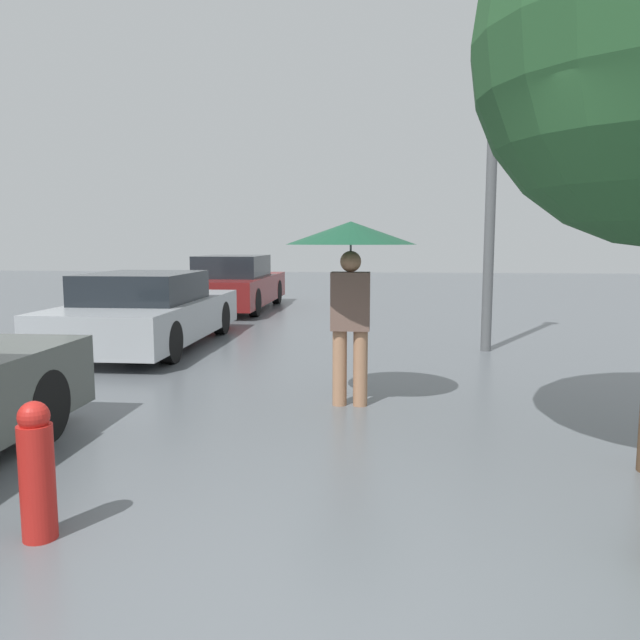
{
  "coord_description": "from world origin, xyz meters",
  "views": [
    {
      "loc": [
        0.27,
        -2.36,
        1.6
      ],
      "look_at": [
        -0.32,
        3.61,
        0.84
      ],
      "focal_mm": 35.0,
      "sensor_mm": 36.0,
      "label": 1
    }
  ],
  "objects_px": {
    "parked_car_middle": "(148,312)",
    "parked_car_farthest": "(235,284)",
    "fire_hydrant": "(37,471)",
    "street_lamp": "(493,141)",
    "pedestrian": "(351,251)"
  },
  "relations": [
    {
      "from": "parked_car_middle",
      "to": "fire_hydrant",
      "type": "distance_m",
      "value": 6.33
    },
    {
      "from": "parked_car_farthest",
      "to": "street_lamp",
      "type": "bearing_deg",
      "value": -46.06
    },
    {
      "from": "pedestrian",
      "to": "fire_hydrant",
      "type": "xyz_separation_m",
      "value": [
        -1.53,
        -2.93,
        -1.13
      ]
    },
    {
      "from": "parked_car_farthest",
      "to": "fire_hydrant",
      "type": "height_order",
      "value": "parked_car_farthest"
    },
    {
      "from": "parked_car_farthest",
      "to": "street_lamp",
      "type": "distance_m",
      "value": 7.57
    },
    {
      "from": "street_lamp",
      "to": "parked_car_middle",
      "type": "bearing_deg",
      "value": -178.84
    },
    {
      "from": "parked_car_middle",
      "to": "parked_car_farthest",
      "type": "xyz_separation_m",
      "value": [
        0.1,
        5.27,
        0.06
      ]
    },
    {
      "from": "parked_car_middle",
      "to": "street_lamp",
      "type": "xyz_separation_m",
      "value": [
        5.08,
        0.1,
        2.47
      ]
    },
    {
      "from": "fire_hydrant",
      "to": "pedestrian",
      "type": "bearing_deg",
      "value": 62.46
    },
    {
      "from": "street_lamp",
      "to": "parked_car_farthest",
      "type": "bearing_deg",
      "value": 133.94
    },
    {
      "from": "pedestrian",
      "to": "parked_car_middle",
      "type": "xyz_separation_m",
      "value": [
        -3.25,
        3.16,
        -0.98
      ]
    },
    {
      "from": "pedestrian",
      "to": "street_lamp",
      "type": "height_order",
      "value": "street_lamp"
    },
    {
      "from": "parked_car_middle",
      "to": "parked_car_farthest",
      "type": "height_order",
      "value": "parked_car_farthest"
    },
    {
      "from": "fire_hydrant",
      "to": "street_lamp",
      "type": "bearing_deg",
      "value": 61.52
    },
    {
      "from": "pedestrian",
      "to": "parked_car_middle",
      "type": "distance_m",
      "value": 4.64
    }
  ]
}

